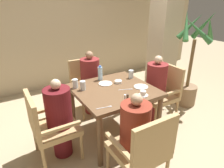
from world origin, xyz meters
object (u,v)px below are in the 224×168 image
at_px(chair_near_corner, 143,148).
at_px(diner_in_near_chair, 134,137).
at_px(diner_in_left_chair, 60,118).
at_px(glass_tall_far, 83,85).
at_px(plate_main_left, 141,87).
at_px(plate_main_right, 105,84).
at_px(chair_left_side, 48,125).
at_px(glass_tall_near, 131,74).
at_px(chair_far_side, 87,83).
at_px(potted_palm, 190,73).
at_px(diner_in_right_chair, 156,89).
at_px(bowl_small, 118,82).
at_px(teacup_with_saucer, 143,94).
at_px(diner_in_far_chair, 91,82).
at_px(glass_tall_mid, 75,84).
at_px(water_bottle, 100,73).
at_px(chair_right_side, 162,91).

distance_m(chair_near_corner, diner_in_near_chair, 0.15).
xyz_separation_m(diner_in_left_chair, glass_tall_far, (0.41, 0.18, 0.28)).
xyz_separation_m(plate_main_left, plate_main_right, (-0.37, 0.36, 0.00)).
xyz_separation_m(chair_left_side, glass_tall_near, (1.37, 0.20, 0.33)).
bearing_deg(chair_far_side, potted_palm, -25.63).
bearing_deg(plate_main_left, diner_in_right_chair, 19.70).
distance_m(chair_left_side, bowl_small, 1.14).
xyz_separation_m(chair_far_side, chair_near_corner, (-0.21, -1.83, 0.00)).
height_order(teacup_with_saucer, bowl_small, teacup_with_saucer).
relative_size(diner_in_far_chair, diner_in_near_chair, 1.06).
xyz_separation_m(glass_tall_mid, glass_tall_far, (0.07, -0.11, 0.00)).
height_order(glass_tall_mid, glass_tall_far, same).
distance_m(diner_in_right_chair, bowl_small, 0.68).
xyz_separation_m(diner_in_far_chair, teacup_with_saucer, (0.21, -1.14, 0.21)).
height_order(teacup_with_saucer, glass_tall_mid, glass_tall_mid).
distance_m(glass_tall_mid, glass_tall_far, 0.13).
xyz_separation_m(chair_far_side, bowl_small, (0.16, -0.78, 0.28)).
relative_size(teacup_with_saucer, bowl_small, 1.24).
xyz_separation_m(chair_far_side, plate_main_left, (0.35, -1.07, 0.27)).
bearing_deg(glass_tall_far, water_bottle, 27.76).
relative_size(teacup_with_saucer, glass_tall_far, 1.05).
relative_size(chair_left_side, bowl_small, 8.50).
bearing_deg(glass_tall_near, diner_in_left_chair, -170.78).
distance_m(plate_main_right, bowl_small, 0.19).
bearing_deg(teacup_with_saucer, chair_left_side, 161.89).
relative_size(diner_in_left_chair, plate_main_left, 5.35).
distance_m(chair_left_side, plate_main_left, 1.32).
bearing_deg(plate_main_right, glass_tall_mid, 167.27).
xyz_separation_m(chair_far_side, chair_right_side, (0.93, -0.91, 0.00)).
distance_m(water_bottle, glass_tall_far, 0.42).
xyz_separation_m(chair_far_side, glass_tall_far, (-0.38, -0.73, 0.33)).
distance_m(diner_in_left_chair, teacup_with_saucer, 1.09).
bearing_deg(plate_main_right, diner_in_near_chair, -101.05).
relative_size(chair_far_side, glass_tall_near, 7.20).
xyz_separation_m(chair_near_corner, bowl_small, (0.37, 1.05, 0.28)).
bearing_deg(glass_tall_mid, glass_tall_far, -60.14).
relative_size(diner_in_right_chair, potted_palm, 0.64).
xyz_separation_m(chair_left_side, water_bottle, (0.92, 0.38, 0.37)).
relative_size(diner_in_near_chair, plate_main_left, 5.32).
bearing_deg(diner_in_left_chair, chair_near_corner, -57.62).
xyz_separation_m(diner_in_far_chair, plate_main_left, (0.35, -0.93, 0.19)).
distance_m(plate_main_left, glass_tall_far, 0.81).
xyz_separation_m(potted_palm, glass_tall_near, (-1.27, 0.10, 0.19)).
bearing_deg(diner_in_left_chair, diner_in_far_chair, 44.26).
bearing_deg(teacup_with_saucer, glass_tall_near, 68.58).
bearing_deg(glass_tall_mid, diner_in_far_chair, 46.62).
height_order(diner_in_right_chair, bowl_small, diner_in_right_chair).
bearing_deg(chair_right_side, plate_main_left, -164.91).
bearing_deg(diner_in_left_chair, glass_tall_near, 9.22).
distance_m(chair_far_side, glass_tall_near, 0.90).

